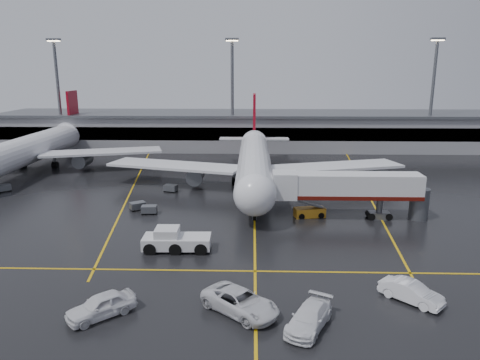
{
  "coord_description": "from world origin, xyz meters",
  "views": [
    {
      "loc": [
        -0.33,
        -61.23,
        18.66
      ],
      "look_at": [
        -2.0,
        -2.0,
        4.0
      ],
      "focal_mm": 33.47,
      "sensor_mm": 36.0,
      "label": 1
    }
  ],
  "objects": [
    {
      "name": "apron_line_right",
      "position": [
        18.0,
        10.0,
        0.01
      ],
      "size": [
        7.57,
        69.64,
        0.02
      ],
      "primitive_type": "cube",
      "rotation": [
        0.0,
        0.0,
        -0.1
      ],
      "color": "gold",
      "rests_on": "ground"
    },
    {
      "name": "service_van_b",
      "position": [
        3.96,
        -31.43,
        0.81
      ],
      "size": [
        4.57,
        6.04,
        1.63
      ],
      "primitive_type": "imported",
      "rotation": [
        0.0,
        0.0,
        -0.47
      ],
      "color": "white",
      "rests_on": "ground"
    },
    {
      "name": "baggage_cart_c",
      "position": [
        -13.13,
        6.16,
        0.63
      ],
      "size": [
        2.29,
        1.82,
        1.12
      ],
      "color": "#595B60",
      "rests_on": "ground"
    },
    {
      "name": "baggage_cart_e",
      "position": [
        -39.39,
        5.51,
        0.63
      ],
      "size": [
        2.36,
        2.3,
        1.12
      ],
      "color": "#595B60",
      "rests_on": "ground"
    },
    {
      "name": "service_van_a",
      "position": [
        -1.21,
        -29.44,
        0.92
      ],
      "size": [
        6.99,
        6.6,
        1.83
      ],
      "primitive_type": "imported",
      "rotation": [
        0.0,
        0.0,
        0.86
      ],
      "color": "silver",
      "rests_on": "ground"
    },
    {
      "name": "service_van_d",
      "position": [
        -11.97,
        -30.32,
        0.92
      ],
      "size": [
        5.46,
        5.18,
        1.83
      ],
      "primitive_type": "imported",
      "rotation": [
        0.0,
        0.0,
        -0.85
      ],
      "color": "white",
      "rests_on": "ground"
    },
    {
      "name": "apron_line_stop",
      "position": [
        0.0,
        -22.0,
        0.01
      ],
      "size": [
        60.0,
        0.25,
        0.02
      ],
      "primitive_type": "cube",
      "color": "gold",
      "rests_on": "ground"
    },
    {
      "name": "jet_bridge",
      "position": [
        11.87,
        -6.0,
        3.93
      ],
      "size": [
        19.9,
        3.4,
        6.05
      ],
      "color": "silver",
      "rests_on": "ground"
    },
    {
      "name": "baggage_cart_a",
      "position": [
        -14.01,
        -4.89,
        0.63
      ],
      "size": [
        2.09,
        1.44,
        1.12
      ],
      "color": "#595B60",
      "rests_on": "ground"
    },
    {
      "name": "main_airliner",
      "position": [
        0.0,
        9.7,
        4.21
      ],
      "size": [
        48.8,
        45.6,
        14.1
      ],
      "color": "silver",
      "rests_on": "ground"
    },
    {
      "name": "service_van_c",
      "position": [
        12.83,
        -27.33,
        0.85
      ],
      "size": [
        4.95,
        4.91,
        1.7
      ],
      "primitive_type": "imported",
      "rotation": [
        0.0,
        0.0,
        0.79
      ],
      "color": "white",
      "rests_on": "ground"
    },
    {
      "name": "belt_loader",
      "position": [
        7.17,
        -5.49,
        0.61
      ],
      "size": [
        4.18,
        2.49,
        2.49
      ],
      "color": "orange",
      "rests_on": "ground"
    },
    {
      "name": "light_mast_left",
      "position": [
        -45.0,
        42.0,
        14.47
      ],
      "size": [
        3.0,
        1.2,
        25.45
      ],
      "color": "#595B60",
      "rests_on": "ground"
    },
    {
      "name": "apron_line_left",
      "position": [
        -20.0,
        10.0,
        0.01
      ],
      "size": [
        9.99,
        69.35,
        0.02
      ],
      "primitive_type": "cube",
      "rotation": [
        0.0,
        0.0,
        0.14
      ],
      "color": "gold",
      "rests_on": "ground"
    },
    {
      "name": "second_airliner",
      "position": [
        -42.0,
        21.7,
        4.21
      ],
      "size": [
        48.8,
        45.6,
        14.1
      ],
      "color": "silver",
      "rests_on": "ground"
    },
    {
      "name": "baggage_cart_b",
      "position": [
        -15.96,
        -3.3,
        0.63
      ],
      "size": [
        2.39,
        2.18,
        1.12
      ],
      "color": "#595B60",
      "rests_on": "ground"
    },
    {
      "name": "light_mast_mid",
      "position": [
        -5.0,
        42.0,
        14.47
      ],
      "size": [
        3.0,
        1.2,
        25.45
      ],
      "color": "#595B60",
      "rests_on": "ground"
    },
    {
      "name": "pushback_tractor",
      "position": [
        -8.48,
        -17.0,
        1.01
      ],
      "size": [
        7.17,
        3.19,
        2.54
      ],
      "color": "silver",
      "rests_on": "ground"
    },
    {
      "name": "terminal",
      "position": [
        0.0,
        47.93,
        4.32
      ],
      "size": [
        122.0,
        19.0,
        8.6
      ],
      "color": "gray",
      "rests_on": "ground"
    },
    {
      "name": "apron_line_centre",
      "position": [
        0.0,
        0.0,
        0.01
      ],
      "size": [
        0.25,
        90.0,
        0.02
      ],
      "primitive_type": "cube",
      "color": "gold",
      "rests_on": "ground"
    },
    {
      "name": "ground",
      "position": [
        0.0,
        0.0,
        0.0
      ],
      "size": [
        220.0,
        220.0,
        0.0
      ],
      "primitive_type": "plane",
      "color": "black",
      "rests_on": "ground"
    },
    {
      "name": "light_mast_right",
      "position": [
        40.0,
        42.0,
        14.47
      ],
      "size": [
        3.0,
        1.2,
        25.45
      ],
      "color": "#595B60",
      "rests_on": "ground"
    }
  ]
}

